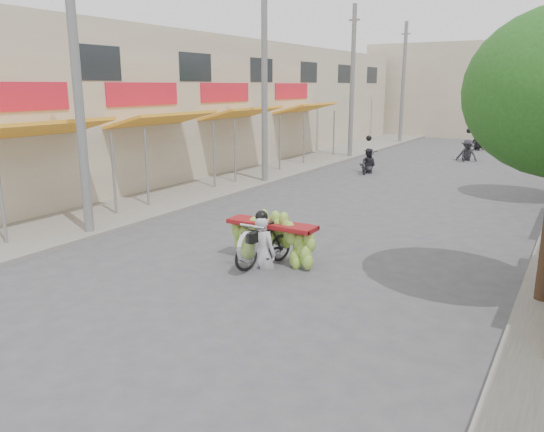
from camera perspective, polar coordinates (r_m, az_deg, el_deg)
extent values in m
plane|color=#505054|center=(9.36, -11.03, -11.07)|extent=(120.00, 120.00, 0.00)
cube|color=gray|center=(25.09, -0.33, 5.08)|extent=(4.00, 60.00, 0.12)
cube|color=beige|center=(26.95, -10.83, 11.73)|extent=(8.00, 40.00, 6.00)
cube|color=orange|center=(15.90, -23.86, 8.55)|extent=(1.77, 4.00, 0.53)
cylinder|color=slate|center=(14.42, -27.13, 1.83)|extent=(0.08, 0.08, 2.55)
cylinder|color=slate|center=(16.57, -16.66, 4.17)|extent=(0.08, 0.08, 2.55)
cube|color=red|center=(16.58, -25.97, 11.47)|extent=(0.10, 3.50, 0.80)
cube|color=orange|center=(19.25, -11.61, 10.17)|extent=(1.77, 4.00, 0.53)
cylinder|color=slate|center=(17.53, -13.32, 4.89)|extent=(0.08, 0.08, 2.55)
cylinder|color=slate|center=(20.25, -6.25, 6.35)|extent=(0.08, 0.08, 2.55)
cube|color=red|center=(19.81, -13.67, 12.63)|extent=(0.10, 3.50, 0.80)
cube|color=orange|center=(23.20, -3.19, 11.02)|extent=(1.77, 4.00, 0.53)
cylinder|color=slate|center=(21.38, -3.99, 6.79)|extent=(0.08, 0.08, 2.55)
cylinder|color=slate|center=(24.41, 0.84, 7.71)|extent=(0.08, 0.08, 2.55)
cube|color=red|center=(23.67, -5.04, 13.11)|extent=(0.10, 3.50, 0.80)
cube|color=orange|center=(28.38, 3.69, 11.54)|extent=(1.77, 4.00, 0.53)
cylinder|color=slate|center=(26.51, 3.45, 8.18)|extent=(0.08, 0.08, 2.55)
cylinder|color=slate|center=(29.74, 6.66, 8.73)|extent=(0.08, 0.08, 2.55)
cube|color=red|center=(28.76, 2.11, 13.28)|extent=(0.10, 3.50, 0.80)
cube|color=#1E2328|center=(18.45, -18.37, 15.37)|extent=(0.08, 2.00, 1.10)
cube|color=#1E2328|center=(22.09, -8.27, 15.56)|extent=(0.08, 2.00, 1.10)
cube|color=#1E2328|center=(26.19, -1.17, 15.42)|extent=(0.08, 2.00, 1.10)
cube|color=#1E2328|center=(30.55, 3.95, 15.17)|extent=(0.08, 2.00, 1.10)
cube|color=#1E2328|center=(35.09, 7.76, 14.92)|extent=(0.08, 2.00, 1.10)
cube|color=#1E2328|center=(39.73, 10.68, 14.67)|extent=(0.08, 2.00, 1.10)
cube|color=beige|center=(44.64, 23.78, 12.24)|extent=(20.00, 6.00, 7.00)
cylinder|color=slate|center=(14.49, -20.24, 13.43)|extent=(0.24, 0.24, 8.00)
cylinder|color=slate|center=(21.40, -0.82, 14.15)|extent=(0.24, 0.24, 8.00)
cylinder|color=slate|center=(29.45, 8.62, 13.93)|extent=(0.24, 0.24, 8.00)
cube|color=slate|center=(29.64, 8.86, 20.13)|extent=(0.60, 0.08, 0.08)
cylinder|color=slate|center=(37.94, 13.92, 13.65)|extent=(0.24, 0.24, 8.00)
cube|color=slate|center=(38.08, 14.21, 18.47)|extent=(0.60, 0.08, 0.08)
imported|color=black|center=(11.68, -0.91, -3.12)|extent=(0.94, 1.74, 0.98)
cylinder|color=silver|center=(11.12, -2.66, -3.33)|extent=(0.10, 0.66, 0.66)
cube|color=black|center=(11.15, -2.39, -2.31)|extent=(0.28, 0.22, 0.22)
cylinder|color=silver|center=(11.17, -2.12, -1.11)|extent=(0.60, 0.05, 0.05)
cube|color=maroon|center=(11.86, -0.03, -0.90)|extent=(2.10, 0.55, 0.10)
imported|color=silver|center=(11.46, -1.05, 0.11)|extent=(0.63, 0.47, 1.76)
sphere|color=black|center=(11.26, -1.15, 4.28)|extent=(0.28, 0.28, 0.28)
imported|color=black|center=(24.67, 10.27, 5.71)|extent=(0.84, 1.79, 0.97)
imported|color=#2B2A32|center=(24.59, 10.33, 7.18)|extent=(0.84, 0.57, 1.65)
sphere|color=black|center=(24.54, 10.38, 8.24)|extent=(0.26, 0.26, 0.26)
imported|color=black|center=(30.05, 20.25, 6.58)|extent=(0.63, 1.81, 1.04)
imported|color=#2B2A32|center=(29.98, 20.35, 7.72)|extent=(1.09, 0.62, 1.65)
sphere|color=black|center=(29.95, 20.42, 8.59)|extent=(0.26, 0.26, 0.26)
imported|color=black|center=(35.16, 21.29, 7.33)|extent=(1.25, 1.72, 0.91)
imported|color=#2B2A32|center=(35.10, 21.38, 8.42)|extent=(1.11, 0.92, 1.65)
sphere|color=black|center=(35.07, 21.45, 9.16)|extent=(0.26, 0.26, 0.26)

